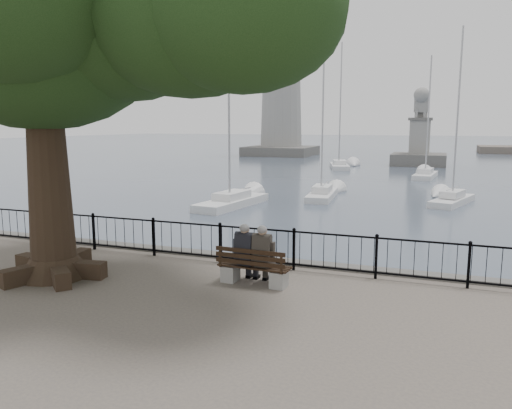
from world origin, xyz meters
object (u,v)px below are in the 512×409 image
at_px(person_left, 247,255).
at_px(tree, 74,8).
at_px(lighthouse, 282,70).
at_px(lion_monument, 419,146).
at_px(bench, 254,271).
at_px(person_right, 264,257).

distance_m(person_left, tree, 6.60).
height_order(lighthouse, lion_monument, lighthouse).
height_order(bench, lion_monument, lion_monument).
bearing_deg(person_left, tree, -164.19).
bearing_deg(lighthouse, tree, -76.67).
bearing_deg(lion_monument, bench, -91.81).
distance_m(person_left, lighthouse, 64.38).
height_order(bench, person_right, person_right).
relative_size(person_right, tree, 0.12).
distance_m(bench, lion_monument, 48.87).
bearing_deg(lion_monument, person_right, -91.54).
xyz_separation_m(bench, person_left, (-0.20, 0.11, 0.33)).
bearing_deg(tree, lion_monument, 83.86).
xyz_separation_m(bench, tree, (-3.82, -0.92, 5.77)).
relative_size(bench, lighthouse, 0.06).
relative_size(person_left, person_right, 1.00).
bearing_deg(tree, bench, 13.53).
height_order(person_left, person_right, same).
distance_m(bench, person_left, 0.40).
relative_size(bench, person_right, 1.21).
relative_size(bench, person_left, 1.21).
distance_m(tree, lion_monument, 50.29).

